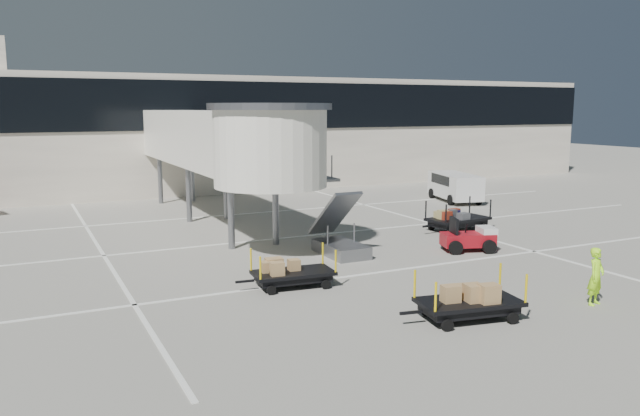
# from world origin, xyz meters

# --- Properties ---
(ground) EXTENTS (140.00, 140.00, 0.00)m
(ground) POSITION_xyz_m (0.00, 0.00, 0.00)
(ground) COLOR gray
(ground) RESTS_ON ground
(lane_markings) EXTENTS (40.00, 30.00, 0.02)m
(lane_markings) POSITION_xyz_m (-0.67, 9.33, 0.01)
(lane_markings) COLOR white
(lane_markings) RESTS_ON ground
(terminal) EXTENTS (64.00, 12.11, 15.20)m
(terminal) POSITION_xyz_m (-0.35, 29.94, 4.11)
(terminal) COLOR silver
(terminal) RESTS_ON ground
(jet_bridge) EXTENTS (5.70, 20.40, 6.03)m
(jet_bridge) POSITION_xyz_m (-3.97, 12.26, 4.28)
(jet_bridge) COLOR white
(jet_bridge) RESTS_ON ground
(baggage_tug) EXTENTS (2.37, 1.94, 1.41)m
(baggage_tug) POSITION_xyz_m (3.69, 3.31, 0.51)
(baggage_tug) COLOR maroon
(baggage_tug) RESTS_ON ground
(suitcase_cart) EXTENTS (3.82, 1.85, 1.47)m
(suitcase_cart) POSITION_xyz_m (6.15, 7.04, 0.54)
(suitcase_cart) COLOR black
(suitcase_cart) RESTS_ON ground
(box_cart_near) EXTENTS (3.58, 1.87, 1.37)m
(box_cart_near) POSITION_xyz_m (-1.74, -3.41, 0.52)
(box_cart_near) COLOR black
(box_cart_near) RESTS_ON ground
(box_cart_far) EXTENTS (3.31, 1.57, 1.28)m
(box_cart_far) POSITION_xyz_m (-4.91, 1.65, 0.47)
(box_cart_far) COLOR black
(box_cart_far) RESTS_ON ground
(ground_worker) EXTENTS (0.73, 0.57, 1.75)m
(ground_worker) POSITION_xyz_m (2.46, -3.99, 0.87)
(ground_worker) COLOR #A8FF1A
(ground_worker) RESTS_ON ground
(minivan) EXTENTS (2.94, 4.91, 1.74)m
(minivan) POSITION_xyz_m (11.91, 14.83, 1.05)
(minivan) COLOR silver
(minivan) RESTS_ON ground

